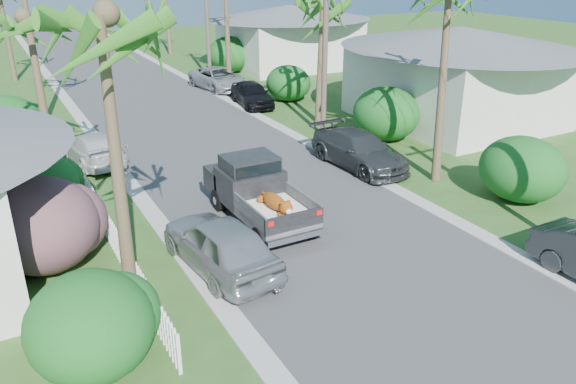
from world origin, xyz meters
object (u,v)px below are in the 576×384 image
parked_car_ln (220,244)px  palm_r_b (322,3)px  palm_l_a (98,17)px  utility_pole_c (207,11)px  utility_pole_b (325,38)px  pickup_truck (254,189)px  parked_car_lf (93,149)px  palm_l_b (28,18)px  parked_car_rf (252,94)px  house_right_far (289,39)px  parked_car_rm (359,150)px  parked_car_rd (219,79)px  house_right_near (456,78)px

parked_car_ln → palm_r_b: size_ratio=0.62×
palm_l_a → utility_pole_c: size_ratio=0.91×
parked_car_ln → utility_pole_b: bearing=-140.4°
pickup_truck → palm_r_b: bearing=48.0°
parked_car_ln → parked_car_lf: size_ratio=1.02×
utility_pole_c → palm_l_b: bearing=-127.8°
parked_car_lf → palm_l_b: 6.19m
parked_car_rf → house_right_far: 13.03m
palm_l_a → house_right_far: size_ratio=0.91×
parked_car_lf → parked_car_rf: bearing=-157.5°
parked_car_rm → parked_car_rd: bearing=85.5°
parked_car_ln → house_right_far: house_right_far is taller
palm_r_b → parked_car_rf: bearing=108.4°
parked_car_rm → palm_l_b: 13.04m
parked_car_rf → parked_car_ln: 18.37m
parked_car_rf → palm_r_b: bearing=-64.5°
parked_car_lf → house_right_near: size_ratio=0.49×
parked_car_lf → utility_pole_c: (10.60, 13.82, 3.96)m
house_right_near → utility_pole_b: 7.84m
parked_car_rd → house_right_far: house_right_far is taller
house_right_far → utility_pole_b: bearing=-113.5°
parked_car_rm → parked_car_rf: bearing=84.7°
parked_car_lf → house_right_near: 18.20m
palm_r_b → house_right_far: (6.40, 15.00, -3.83)m
parked_car_lf → utility_pole_b: (10.60, -1.18, 3.96)m
house_right_near → utility_pole_c: utility_pole_c is taller
parked_car_rf → parked_car_lf: (-10.00, -5.63, -0.06)m
parked_car_rm → palm_l_b: palm_l_b is taller
parked_car_lf → pickup_truck: bearing=107.9°
parked_car_rf → house_right_far: size_ratio=0.46×
parked_car_rm → parked_car_ln: parked_car_ln is taller
parked_car_lf → palm_l_a: bearing=77.0°
parked_car_rd → parked_car_lf: (-9.98, -10.64, -0.05)m
palm_l_a → utility_pole_b: utility_pole_b is taller
palm_l_a → palm_r_b: 17.57m
parked_car_rf → palm_l_a: bearing=-116.5°
house_right_far → utility_pole_c: 8.06m
parked_car_rd → palm_l_b: bearing=-138.8°
palm_l_a → palm_r_b: size_ratio=1.14×
house_right_near → parked_car_rm: bearing=-157.6°
parked_car_rf → palm_l_b: (-11.80, -7.81, 5.44)m
palm_l_b → parked_car_rf: bearing=33.5°
utility_pole_b → parked_car_rf: bearing=95.0°
pickup_truck → parked_car_rd: size_ratio=1.03×
utility_pole_c → house_right_far: bearing=15.1°
pickup_truck → parked_car_lf: bearing=114.8°
house_right_far → parked_car_rm: bearing=-111.5°
parked_car_lf → house_right_far: size_ratio=0.49×
parked_car_rf → palm_r_b: palm_r_b is taller
parked_car_ln → utility_pole_c: (9.20, 24.42, 3.83)m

